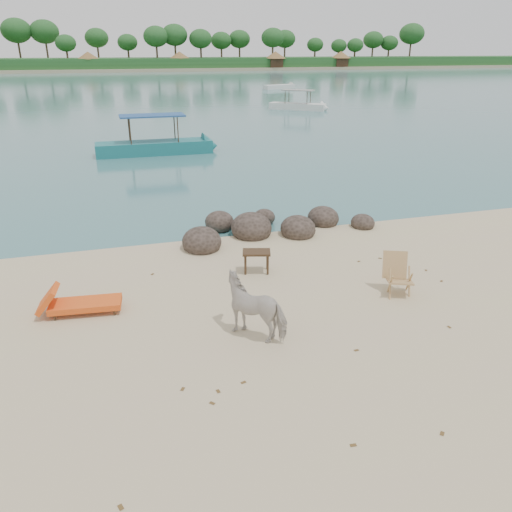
{
  "coord_description": "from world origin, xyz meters",
  "views": [
    {
      "loc": [
        -3.7,
        -8.19,
        5.43
      ],
      "look_at": [
        -0.72,
        2.0,
        1.0
      ],
      "focal_mm": 35.0,
      "sensor_mm": 36.0,
      "label": 1
    }
  ],
  "objects_px": {
    "boulders": "(265,228)",
    "boat_near": "(152,122)",
    "deck_chair": "(400,277)",
    "side_table": "(256,263)",
    "lounge_chair": "(85,302)",
    "cow": "(257,307)"
  },
  "relations": [
    {
      "from": "boulders",
      "to": "boat_near",
      "type": "xyz_separation_m",
      "value": [
        -2.01,
        14.35,
        1.53
      ]
    },
    {
      "from": "boulders",
      "to": "boat_near",
      "type": "height_order",
      "value": "boat_near"
    },
    {
      "from": "boulders",
      "to": "deck_chair",
      "type": "height_order",
      "value": "deck_chair"
    },
    {
      "from": "deck_chair",
      "to": "boulders",
      "type": "bearing_deg",
      "value": 133.06
    },
    {
      "from": "boulders",
      "to": "side_table",
      "type": "height_order",
      "value": "boulders"
    },
    {
      "from": "side_table",
      "to": "deck_chair",
      "type": "distance_m",
      "value": 3.62
    },
    {
      "from": "side_table",
      "to": "boulders",
      "type": "bearing_deg",
      "value": 84.37
    },
    {
      "from": "boulders",
      "to": "lounge_chair",
      "type": "xyz_separation_m",
      "value": [
        -5.3,
        -3.76,
        0.1
      ]
    },
    {
      "from": "lounge_chair",
      "to": "boat_near",
      "type": "relative_size",
      "value": 0.27
    },
    {
      "from": "deck_chair",
      "to": "boat_near",
      "type": "xyz_separation_m",
      "value": [
        -3.81,
        19.28,
        1.24
      ]
    },
    {
      "from": "deck_chair",
      "to": "boat_near",
      "type": "bearing_deg",
      "value": 124.15
    },
    {
      "from": "lounge_chair",
      "to": "deck_chair",
      "type": "distance_m",
      "value": 7.2
    },
    {
      "from": "side_table",
      "to": "boat_near",
      "type": "xyz_separation_m",
      "value": [
        -0.93,
        17.11,
        1.44
      ]
    },
    {
      "from": "cow",
      "to": "boat_near",
      "type": "height_order",
      "value": "boat_near"
    },
    {
      "from": "boulders",
      "to": "side_table",
      "type": "relative_size",
      "value": 8.92
    },
    {
      "from": "boulders",
      "to": "cow",
      "type": "bearing_deg",
      "value": -108.77
    },
    {
      "from": "boat_near",
      "to": "boulders",
      "type": "bearing_deg",
      "value": -82.1
    },
    {
      "from": "cow",
      "to": "side_table",
      "type": "distance_m",
      "value": 3.03
    },
    {
      "from": "side_table",
      "to": "boat_near",
      "type": "distance_m",
      "value": 17.19
    },
    {
      "from": "boulders",
      "to": "boat_near",
      "type": "bearing_deg",
      "value": 97.96
    },
    {
      "from": "boulders",
      "to": "deck_chair",
      "type": "bearing_deg",
      "value": -69.92
    },
    {
      "from": "boulders",
      "to": "boat_near",
      "type": "distance_m",
      "value": 14.57
    }
  ]
}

